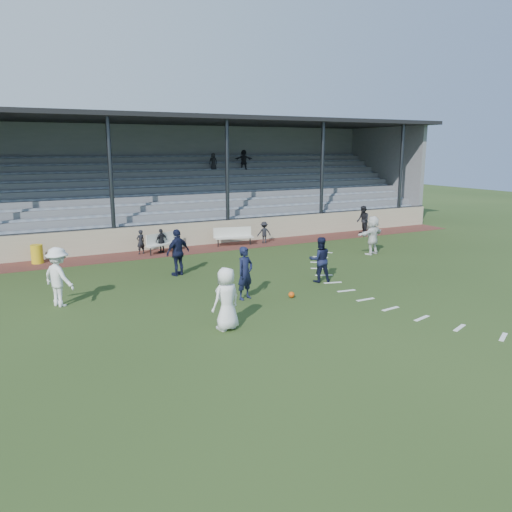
{
  "coord_description": "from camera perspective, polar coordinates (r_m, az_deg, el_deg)",
  "views": [
    {
      "loc": [
        -7.74,
        -12.58,
        5.0
      ],
      "look_at": [
        0.0,
        2.5,
        1.3
      ],
      "focal_mm": 35.0,
      "sensor_mm": 36.0,
      "label": 1
    }
  ],
  "objects": [
    {
      "name": "ground",
      "position": [
        15.6,
        4.22,
        -6.42
      ],
      "size": [
        90.0,
        90.0,
        0.0
      ],
      "primitive_type": "plane",
      "color": "#283D19",
      "rests_on": "ground"
    },
    {
      "name": "cinder_track",
      "position": [
        24.85,
        -8.45,
        0.59
      ],
      "size": [
        34.0,
        2.0,
        0.02
      ],
      "primitive_type": "cube",
      "color": "#512620",
      "rests_on": "ground"
    },
    {
      "name": "retaining_wall",
      "position": [
        25.72,
        -9.25,
        2.3
      ],
      "size": [
        34.0,
        0.18,
        1.2
      ],
      "primitive_type": "cube",
      "color": "tan",
      "rests_on": "ground"
    },
    {
      "name": "bench_left",
      "position": [
        24.51,
        -10.51,
        1.72
      ],
      "size": [
        2.0,
        1.21,
        0.95
      ],
      "rotation": [
        0.0,
        0.0,
        0.4
      ],
      "color": "beige",
      "rests_on": "cinder_track"
    },
    {
      "name": "bench_right",
      "position": [
        25.79,
        -2.63,
        2.44
      ],
      "size": [
        2.04,
        0.83,
        0.95
      ],
      "rotation": [
        0.0,
        0.0,
        -0.19
      ],
      "color": "beige",
      "rests_on": "cinder_track"
    },
    {
      "name": "trash_bin",
      "position": [
        23.85,
        -23.74,
        0.21
      ],
      "size": [
        0.51,
        0.51,
        0.82
      ],
      "primitive_type": "cylinder",
      "color": "gold",
      "rests_on": "cinder_track"
    },
    {
      "name": "football",
      "position": [
        17.02,
        4.07,
        -4.44
      ],
      "size": [
        0.21,
        0.21,
        0.21
      ],
      "primitive_type": "sphere",
      "color": "#D14A0C",
      "rests_on": "ground"
    },
    {
      "name": "player_white_lead",
      "position": [
        13.9,
        -3.39,
        -4.91
      ],
      "size": [
        0.99,
        0.78,
        1.78
      ],
      "primitive_type": "imported",
      "rotation": [
        0.0,
        0.0,
        3.41
      ],
      "color": "white",
      "rests_on": "ground"
    },
    {
      "name": "player_navy_lead",
      "position": [
        16.65,
        -1.25,
        -1.97
      ],
      "size": [
        0.76,
        0.64,
        1.79
      ],
      "primitive_type": "imported",
      "rotation": [
        0.0,
        0.0,
        0.37
      ],
      "color": "black",
      "rests_on": "ground"
    },
    {
      "name": "player_navy_mid",
      "position": [
        18.95,
        7.31,
        -0.41
      ],
      "size": [
        0.99,
        0.86,
        1.72
      ],
      "primitive_type": "imported",
      "rotation": [
        0.0,
        0.0,
        2.85
      ],
      "color": "black",
      "rests_on": "ground"
    },
    {
      "name": "player_white_wing",
      "position": [
        17.09,
        -21.63,
        -2.24
      ],
      "size": [
        1.25,
        1.43,
        1.92
      ],
      "primitive_type": "imported",
      "rotation": [
        0.0,
        0.0,
        2.11
      ],
      "color": "white",
      "rests_on": "ground"
    },
    {
      "name": "player_navy_wing",
      "position": [
        19.97,
        -8.92,
        0.41
      ],
      "size": [
        1.18,
        0.81,
        1.87
      ],
      "primitive_type": "imported",
      "rotation": [
        0.0,
        0.0,
        3.5
      ],
      "color": "black",
      "rests_on": "ground"
    },
    {
      "name": "player_white_back",
      "position": [
        24.34,
        13.18,
        2.33
      ],
      "size": [
        1.79,
        0.95,
        1.84
      ],
      "primitive_type": "imported",
      "rotation": [
        0.0,
        0.0,
        3.39
      ],
      "color": "white",
      "rests_on": "ground"
    },
    {
      "name": "official",
      "position": [
        29.72,
        12.12,
        4.02
      ],
      "size": [
        0.88,
        0.99,
        1.68
      ],
      "primitive_type": "imported",
      "rotation": [
        0.0,
        0.0,
        4.35
      ],
      "color": "black",
      "rests_on": "cinder_track"
    },
    {
      "name": "sub_left_near",
      "position": [
        24.35,
        -13.05,
        1.58
      ],
      "size": [
        0.49,
        0.4,
        1.16
      ],
      "primitive_type": "imported",
      "rotation": [
        0.0,
        0.0,
        3.46
      ],
      "color": "black",
      "rests_on": "cinder_track"
    },
    {
      "name": "sub_left_far",
      "position": [
        24.43,
        -10.75,
        1.72
      ],
      "size": [
        0.74,
        0.52,
        1.16
      ],
      "primitive_type": "imported",
      "rotation": [
        0.0,
        0.0,
        3.54
      ],
      "color": "black",
      "rests_on": "cinder_track"
    },
    {
      "name": "sub_right",
      "position": [
        26.44,
        0.93,
        2.71
      ],
      "size": [
        0.81,
        0.57,
        1.14
      ],
      "primitive_type": "imported",
      "rotation": [
        0.0,
        0.0,
        2.93
      ],
      "color": "black",
      "rests_on": "cinder_track"
    },
    {
      "name": "grandstand",
      "position": [
        30.0,
        -12.17,
        6.68
      ],
      "size": [
        34.6,
        9.0,
        6.61
      ],
      "color": "slate",
      "rests_on": "ground"
    },
    {
      "name": "penalty_arc",
      "position": [
        18.0,
        15.54,
        -4.26
      ],
      "size": [
        3.89,
        14.63,
        0.01
      ],
      "color": "white",
      "rests_on": "ground"
    }
  ]
}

